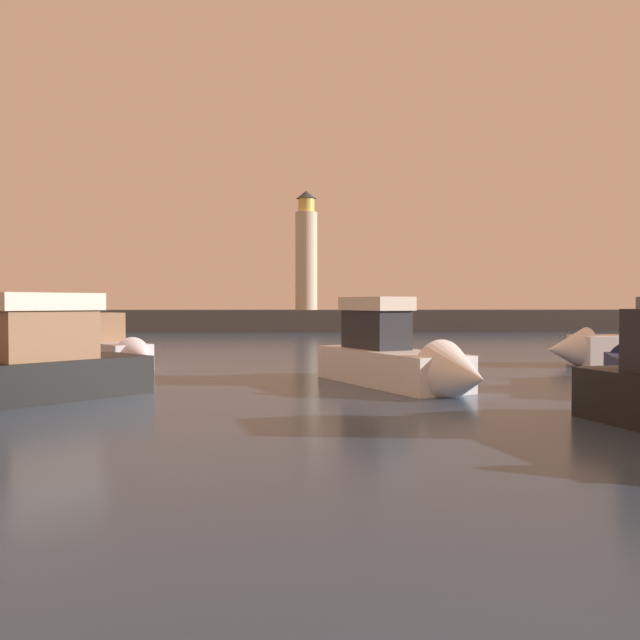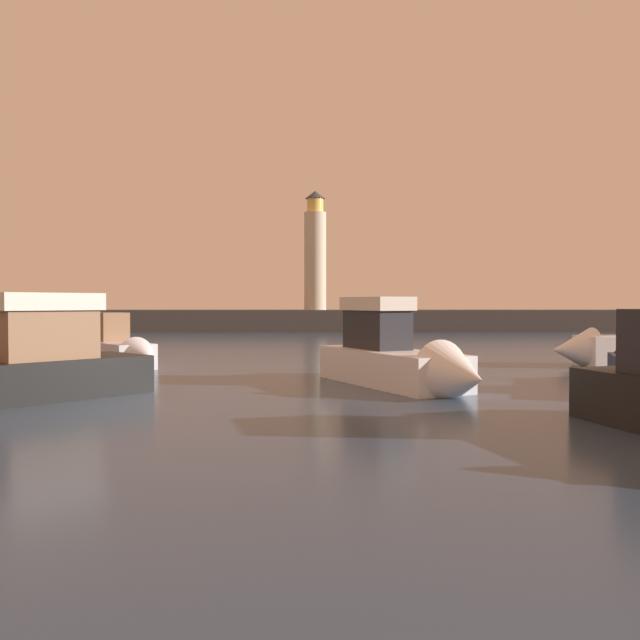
# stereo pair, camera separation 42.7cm
# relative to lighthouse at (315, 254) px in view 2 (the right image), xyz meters

# --- Properties ---
(ground_plane) EXTENTS (220.00, 220.00, 0.00)m
(ground_plane) POSITION_rel_lighthouse_xyz_m (0.05, -31.08, -7.52)
(ground_plane) COLOR #2D3D51
(breakwater) EXTENTS (85.55, 5.31, 2.07)m
(breakwater) POSITION_rel_lighthouse_xyz_m (0.05, 0.00, -6.48)
(breakwater) COLOR #423F3D
(breakwater) RESTS_ON ground_plane
(lighthouse) EXTENTS (2.12, 2.12, 11.50)m
(lighthouse) POSITION_rel_lighthouse_xyz_m (0.00, 0.00, 0.00)
(lighthouse) COLOR beige
(lighthouse) RESTS_ON breakwater
(motorboat_0) EXTENTS (7.78, 2.67, 3.25)m
(motorboat_0) POSITION_rel_lighthouse_xyz_m (13.32, -35.91, -6.58)
(motorboat_0) COLOR white
(motorboat_0) RESTS_ON ground_plane
(motorboat_1) EXTENTS (5.17, 8.01, 3.32)m
(motorboat_1) POSITION_rel_lighthouse_xyz_m (2.10, -42.96, -6.61)
(motorboat_1) COLOR white
(motorboat_1) RESTS_ON ground_plane
(motorboat_4) EXTENTS (4.93, 5.89, 2.51)m
(motorboat_4) POSITION_rel_lighthouse_xyz_m (-8.88, -35.99, -6.79)
(motorboat_4) COLOR silver
(motorboat_4) RESTS_ON ground_plane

